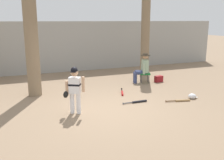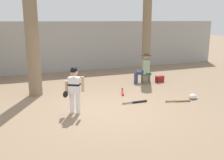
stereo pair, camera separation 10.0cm
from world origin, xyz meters
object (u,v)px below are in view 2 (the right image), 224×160
(tree_near_player, at_px, (31,21))
(tree_behind_spectator, at_px, (147,36))
(seated_spectator, at_px, (144,67))
(bat_red_barrel, at_px, (123,93))
(folding_stool, at_px, (146,74))
(handbag_beside_stool, at_px, (160,79))
(bat_wood_tan, at_px, (181,101))
(batting_helmet_white, at_px, (193,97))
(bat_black_composite, at_px, (138,102))
(young_ballplayer, at_px, (74,87))

(tree_near_player, xyz_separation_m, tree_behind_spectator, (5.13, 1.55, -0.70))
(seated_spectator, distance_m, bat_red_barrel, 1.95)
(bat_red_barrel, bearing_deg, tree_behind_spectator, 47.64)
(folding_stool, relative_size, handbag_beside_stool, 1.50)
(handbag_beside_stool, height_order, bat_wood_tan, handbag_beside_stool)
(batting_helmet_white, bearing_deg, folding_stool, 97.80)
(tree_behind_spectator, height_order, batting_helmet_white, tree_behind_spectator)
(bat_wood_tan, relative_size, batting_helmet_white, 2.55)
(seated_spectator, distance_m, bat_wood_tan, 2.76)
(bat_wood_tan, xyz_separation_m, bat_black_composite, (-1.32, 0.41, 0.00))
(tree_near_player, xyz_separation_m, bat_red_barrel, (2.84, -0.95, -2.45))
(young_ballplayer, relative_size, seated_spectator, 1.09)
(folding_stool, distance_m, bat_red_barrel, 1.93)
(tree_behind_spectator, distance_m, seated_spectator, 1.95)
(seated_spectator, distance_m, batting_helmet_white, 2.67)
(young_ballplayer, bearing_deg, tree_near_player, 110.24)
(bat_red_barrel, height_order, batting_helmet_white, batting_helmet_white)
(young_ballplayer, height_order, seated_spectator, young_ballplayer)
(tree_behind_spectator, distance_m, bat_black_composite, 4.61)
(tree_behind_spectator, height_order, young_ballplayer, tree_behind_spectator)
(seated_spectator, distance_m, bat_black_composite, 2.75)
(tree_behind_spectator, bearing_deg, batting_helmet_white, -95.85)
(tree_behind_spectator, xyz_separation_m, bat_wood_tan, (-0.94, -4.03, -1.75))
(tree_behind_spectator, bearing_deg, seated_spectator, -122.15)
(tree_near_player, bearing_deg, bat_wood_tan, -30.57)
(handbag_beside_stool, bearing_deg, bat_wood_tan, -107.18)
(seated_spectator, xyz_separation_m, bat_wood_tan, (-0.10, -2.69, -0.61))
(young_ballplayer, relative_size, folding_stool, 2.55)
(young_ballplayer, bearing_deg, batting_helmet_white, -1.89)
(seated_spectator, relative_size, bat_wood_tan, 1.50)
(tree_behind_spectator, relative_size, handbag_beside_stool, 12.12)
(tree_behind_spectator, height_order, handbag_beside_stool, tree_behind_spectator)
(bat_red_barrel, distance_m, bat_black_composite, 1.11)
(bat_wood_tan, bearing_deg, tree_near_player, 149.43)
(handbag_beside_stool, height_order, batting_helmet_white, handbag_beside_stool)
(handbag_beside_stool, bearing_deg, seated_spectator, 166.46)
(young_ballplayer, relative_size, handbag_beside_stool, 3.84)
(bat_wood_tan, relative_size, bat_red_barrel, 1.04)
(folding_stool, relative_size, bat_red_barrel, 0.66)
(bat_wood_tan, xyz_separation_m, batting_helmet_white, (0.54, 0.12, 0.04))
(handbag_beside_stool, xyz_separation_m, bat_black_composite, (-2.10, -2.11, -0.10))
(batting_helmet_white, bearing_deg, tree_behind_spectator, 84.15)
(seated_spectator, relative_size, bat_black_composite, 1.48)
(handbag_beside_stool, distance_m, batting_helmet_white, 2.42)
(bat_black_composite, distance_m, batting_helmet_white, 1.88)
(batting_helmet_white, bearing_deg, bat_black_composite, 170.91)
(bat_black_composite, bearing_deg, bat_wood_tan, -17.38)
(tree_behind_spectator, xyz_separation_m, batting_helmet_white, (-0.40, -3.91, -1.71))
(tree_near_player, distance_m, bat_red_barrel, 3.87)
(bat_wood_tan, bearing_deg, tree_behind_spectator, 76.90)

